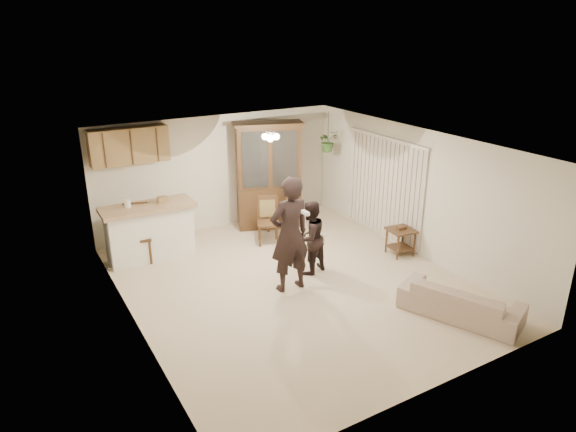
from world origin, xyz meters
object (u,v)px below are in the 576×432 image
chair_hutch_right (280,216)px  chair_hutch_left (268,230)px  adult (290,241)px  child (310,238)px  china_hutch (269,176)px  chair_bar (139,246)px  sofa (461,296)px  side_table (400,241)px

chair_hutch_right → chair_hutch_left: bearing=0.8°
adult → chair_hutch_left: bearing=-108.4°
child → china_hutch: 2.54m
chair_bar → chair_hutch_right: size_ratio=0.98×
sofa → chair_bar: 5.91m
chair_hutch_left → chair_hutch_right: bearing=65.8°
child → chair_hutch_right: child is taller
chair_hutch_left → chair_hutch_right: size_ratio=0.87×
china_hutch → chair_hutch_right: 0.92m
sofa → adult: bearing=17.5°
chair_hutch_left → side_table: bearing=-17.9°
chair_bar → chair_hutch_left: 2.60m
child → chair_hutch_left: bearing=-105.0°
child → chair_hutch_left: child is taller
side_table → adult: bearing=-177.8°
chair_hutch_left → chair_hutch_right: 0.78m
child → side_table: size_ratio=2.27×
adult → chair_hutch_right: (1.19, 2.43, -0.58)m
chair_hutch_left → chair_hutch_right: (0.58, 0.51, 0.04)m
adult → side_table: 2.67m
child → sofa: bearing=100.4°
child → chair_bar: bearing=-54.4°
side_table → child: bearing=172.8°
sofa → child: child is taller
adult → child: 0.75m
sofa → chair_hutch_left: bearing=-6.4°
side_table → chair_hutch_right: chair_hutch_right is taller
sofa → chair_hutch_right: chair_hutch_right is taller
china_hutch → chair_bar: bearing=-153.7°
china_hutch → side_table: china_hutch is taller
china_hutch → side_table: 3.21m
adult → china_hutch: size_ratio=0.77×
china_hutch → sofa: bearing=-62.4°
sofa → adult: size_ratio=1.04×
child → chair_hutch_left: (-0.02, 1.57, -0.40)m
chair_bar → side_table: bearing=-11.6°
chair_bar → sofa: bearing=-34.9°
sofa → chair_hutch_left: size_ratio=1.90×
adult → chair_hutch_left: (0.61, 1.92, -0.62)m
adult → chair_bar: size_ratio=1.61×
sofa → child: 2.77m
adult → side_table: adult is taller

